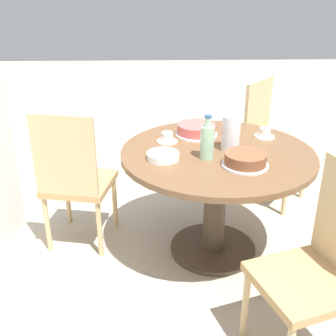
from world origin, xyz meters
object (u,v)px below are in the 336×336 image
Objects in this scene: water_bottle at (207,141)px; cake_second at (245,160)px; chair_a at (319,266)px; cake_main at (196,130)px; cup_b at (265,133)px; chair_b at (270,141)px; coffee_pot at (231,132)px; chair_c at (75,178)px; cup_a at (167,138)px.

cake_second is (-0.11, -0.20, -0.07)m from water_bottle.
chair_a is 3.43× the size of cake_main.
cake_second reaches higher than cup_b.
cake_second is at bearing -162.99° from chair_b.
cake_main is at bearing 24.19° from cake_second.
cake_second is at bearing -155.81° from cake_main.
cup_b is (0.34, -0.43, -0.08)m from water_bottle.
cake_second is (-0.24, -0.05, -0.08)m from coffee_pot.
chair_b is 7.31× the size of cup_b.
cup_b is (0.13, -1.25, 0.25)m from chair_c.
cup_b is at bearing -51.20° from coffee_pot.
chair_b is 7.31× the size of cup_a.
coffee_pot is 0.35m from cup_b.
cup_a is at bearing 47.71° from cake_second.
cup_b is at bearing -51.26° from water_bottle.
coffee_pot is at bearing -172.19° from chair_b.
coffee_pot is (0.86, 0.28, 0.34)m from chair_a.
chair_b is 3.82× the size of coffee_pot.
cake_second is at bearing -132.29° from cup_a.
coffee_pot is (-0.08, -0.98, 0.34)m from chair_c.
water_bottle is (-0.21, -0.83, 0.33)m from chair_c.
cup_b is (0.07, -0.65, 0.00)m from cup_a.
cake_main reaches higher than cup_b.
chair_a and chair_b have the same top height.
water_bottle is at bearing 176.73° from chair_c.
chair_a reaches higher than cake_main.
chair_a is at bearing -179.40° from cup_b.
cake_main and cake_second have the same top height.
chair_a is 1.60m from chair_b.
cake_main is (-0.45, 0.64, 0.26)m from chair_b.
chair_a is at bearing 154.17° from chair_c.
cake_second is at bearing 154.17° from cup_b.
chair_a reaches higher than cup_b.
chair_c is 0.91m from water_bottle.
cup_b is (1.08, 0.01, 0.25)m from chair_a.
chair_c is at bearing 75.68° from water_bottle.
cup_a is at bearing 121.09° from cake_main.
cake_main is at bearing 3.50° from water_bottle.
chair_c is at bearing -145.33° from chair_a.
chair_b is 1.08m from cake_second.
chair_c is at bearing 96.03° from cup_a.
chair_b is at bearing -54.42° from cake_main.
coffee_pot reaches higher than cake_main.
coffee_pot is at bearing 179.41° from chair_a.
water_bottle is at bearing -175.86° from chair_b.
cake_main is 2.13× the size of cup_b.
chair_a is at bearing -149.33° from water_bottle.
water_bottle is (0.74, 0.44, 0.33)m from chair_a.
water_bottle is at bearing -176.50° from cake_main.
cup_a is (-0.58, 0.83, 0.25)m from chair_b.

